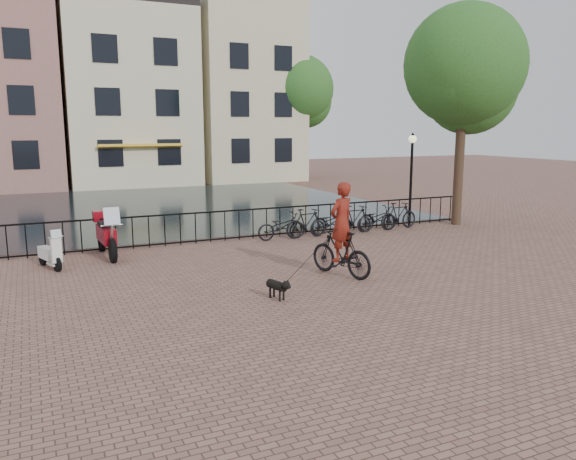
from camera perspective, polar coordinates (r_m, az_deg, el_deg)
name	(u,v)px	position (r m, az deg, el deg)	size (l,w,h in m)	color
ground	(349,311)	(11.74, 6.21, -8.19)	(100.00, 100.00, 0.00)	brown
canal_water	(164,206)	(27.68, -12.52, 2.42)	(20.00, 20.00, 0.00)	black
railing	(225,226)	(18.73, -6.43, 0.42)	(20.00, 0.05, 1.02)	black
canal_house_mid	(126,94)	(40.07, -16.17, 13.12)	(8.00, 9.50, 11.80)	beige
canal_house_right	(238,86)	(42.12, -5.07, 14.35)	(7.00, 9.00, 13.30)	#BEB48E
tree_near_right	(464,66)	(22.63, 17.49, 15.64)	(4.48, 4.48, 8.24)	black
tree_far_right	(300,89)	(40.70, 1.20, 14.10)	(4.76, 4.76, 8.76)	black
lamp_post	(412,164)	(21.52, 12.44, 6.56)	(0.30, 0.30, 3.45)	black
cyclist	(341,235)	(14.19, 5.43, -0.49)	(1.20, 2.12, 2.79)	black
dog	(277,288)	(12.39, -1.14, -5.93)	(0.43, 0.77, 0.49)	black
motorcycle	(106,230)	(17.13, -18.01, 0.04)	(0.67, 2.27, 1.60)	maroon
scooter	(49,247)	(16.26, -23.13, -1.63)	(0.75, 1.29, 1.15)	silver
parked_bike_0	(282,226)	(18.82, -0.64, 0.37)	(0.60, 1.72, 0.90)	black
parked_bike_1	(307,223)	(19.22, 1.94, 0.72)	(0.47, 1.66, 1.00)	black
parked_bike_2	(331,222)	(19.67, 4.42, 0.78)	(0.60, 1.72, 0.90)	black
parked_bike_3	(355,219)	(20.13, 6.78, 1.10)	(0.47, 1.66, 1.00)	black
parked_bike_4	(377,219)	(20.65, 9.03, 1.14)	(0.60, 1.72, 0.90)	black
parked_bike_5	(399,216)	(21.18, 11.17, 1.44)	(0.47, 1.66, 1.00)	black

